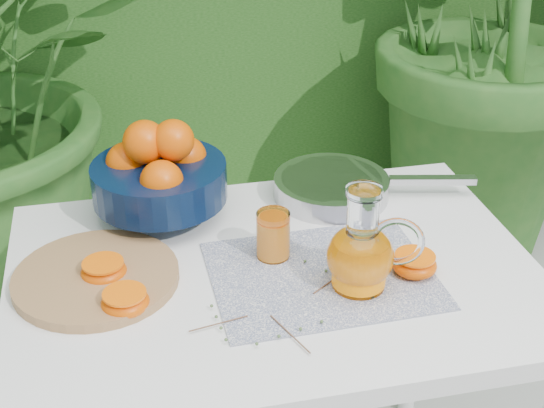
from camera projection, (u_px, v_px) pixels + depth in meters
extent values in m
imported|color=#275D20|center=(471.00, 8.00, 2.55)|extent=(2.36, 2.36, 1.77)
cube|color=white|center=(274.00, 277.00, 1.45)|extent=(1.00, 0.70, 0.04)
cylinder|color=white|center=(63.00, 359.00, 1.80)|extent=(0.04, 0.04, 0.71)
cylinder|color=white|center=(417.00, 309.00, 1.97)|extent=(0.04, 0.04, 0.71)
cube|color=#0E1D4E|center=(322.00, 275.00, 1.42)|extent=(0.42, 0.33, 0.00)
cylinder|color=#A07348|center=(96.00, 277.00, 1.40)|extent=(0.35, 0.35, 0.02)
cylinder|color=black|center=(162.00, 207.00, 1.60)|extent=(0.10, 0.10, 0.04)
cylinder|color=black|center=(159.00, 181.00, 1.57)|extent=(0.28, 0.28, 0.08)
sphere|color=#ED6502|center=(127.00, 163.00, 1.57)|extent=(0.09, 0.09, 0.09)
sphere|color=#ED6502|center=(186.00, 157.00, 1.59)|extent=(0.09, 0.09, 0.09)
sphere|color=#ED6502|center=(162.00, 182.00, 1.49)|extent=(0.09, 0.09, 0.09)
sphere|color=#ED6502|center=(155.00, 152.00, 1.61)|extent=(0.09, 0.09, 0.09)
sphere|color=#ED6502|center=(145.00, 142.00, 1.52)|extent=(0.09, 0.09, 0.09)
sphere|color=#ED6502|center=(173.00, 140.00, 1.52)|extent=(0.09, 0.09, 0.08)
cylinder|color=white|center=(358.00, 283.00, 1.38)|extent=(0.13, 0.13, 0.01)
ellipsoid|color=white|center=(360.00, 256.00, 1.35)|extent=(0.16, 0.16, 0.12)
cylinder|color=white|center=(363.00, 213.00, 1.31)|extent=(0.07, 0.07, 0.08)
cylinder|color=white|center=(365.00, 192.00, 1.29)|extent=(0.08, 0.08, 0.01)
torus|color=white|center=(397.00, 242.00, 1.33)|extent=(0.09, 0.05, 0.10)
cylinder|color=orange|center=(360.00, 262.00, 1.36)|extent=(0.13, 0.13, 0.09)
cylinder|color=white|center=(273.00, 235.00, 1.45)|extent=(0.08, 0.08, 0.10)
cylinder|color=orange|center=(273.00, 238.00, 1.45)|extent=(0.07, 0.07, 0.08)
cylinder|color=orange|center=(273.00, 220.00, 1.43)|extent=(0.06, 0.06, 0.00)
cylinder|color=#AFAFB3|center=(331.00, 187.00, 1.67)|extent=(0.30, 0.30, 0.05)
cylinder|color=silver|center=(332.00, 180.00, 1.66)|extent=(0.26, 0.26, 0.01)
cube|color=#AFAFB3|center=(433.00, 180.00, 1.66)|extent=(0.19, 0.06, 0.01)
ellipsoid|color=#ED6502|center=(125.00, 302.00, 1.31)|extent=(0.09, 0.09, 0.04)
cylinder|color=orange|center=(124.00, 294.00, 1.30)|extent=(0.09, 0.09, 0.00)
ellipsoid|color=#ED6502|center=(104.00, 272.00, 1.39)|extent=(0.09, 0.09, 0.04)
cylinder|color=orange|center=(103.00, 263.00, 1.39)|extent=(0.09, 0.09, 0.00)
ellipsoid|color=#ED6502|center=(414.00, 265.00, 1.42)|extent=(0.09, 0.09, 0.04)
cylinder|color=orange|center=(415.00, 256.00, 1.41)|extent=(0.09, 0.09, 0.00)
cylinder|color=brown|center=(290.00, 334.00, 1.26)|extent=(0.04, 0.11, 0.00)
sphere|color=#455E31|center=(257.00, 344.00, 1.23)|extent=(0.01, 0.01, 0.01)
sphere|color=#455E31|center=(279.00, 336.00, 1.25)|extent=(0.01, 0.01, 0.01)
sphere|color=#455E31|center=(301.00, 329.00, 1.27)|extent=(0.01, 0.01, 0.01)
sphere|color=#455E31|center=(322.00, 322.00, 1.29)|extent=(0.01, 0.01, 0.01)
cylinder|color=brown|center=(337.00, 277.00, 1.40)|extent=(0.11, 0.08, 0.00)
sphere|color=#455E31|center=(305.00, 261.00, 1.45)|extent=(0.01, 0.01, 0.01)
sphere|color=#455E31|center=(326.00, 271.00, 1.42)|extent=(0.01, 0.01, 0.01)
sphere|color=#455E31|center=(348.00, 281.00, 1.39)|extent=(0.01, 0.01, 0.01)
sphere|color=#455E31|center=(371.00, 291.00, 1.36)|extent=(0.01, 0.01, 0.01)
cylinder|color=brown|center=(219.00, 323.00, 1.28)|extent=(0.10, 0.02, 0.00)
sphere|color=#455E31|center=(226.00, 340.00, 1.24)|extent=(0.01, 0.01, 0.01)
sphere|color=#455E31|center=(221.00, 328.00, 1.27)|extent=(0.01, 0.01, 0.01)
sphere|color=#455E31|center=(216.00, 317.00, 1.30)|extent=(0.01, 0.01, 0.01)
sphere|color=#455E31|center=(212.00, 306.00, 1.32)|extent=(0.01, 0.01, 0.01)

